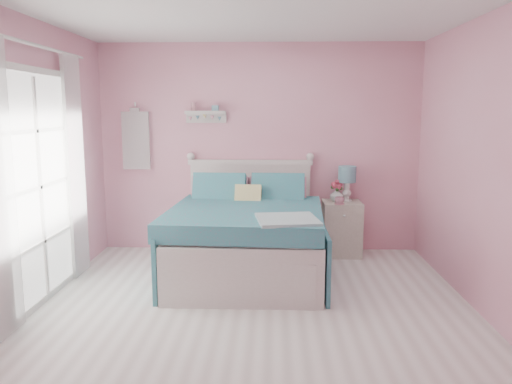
# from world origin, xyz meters

# --- Properties ---
(floor) EXTENTS (4.50, 4.50, 0.00)m
(floor) POSITION_xyz_m (0.00, 0.00, 0.00)
(floor) COLOR silver
(floor) RESTS_ON ground
(room_shell) EXTENTS (4.50, 4.50, 4.50)m
(room_shell) POSITION_xyz_m (0.00, 0.00, 1.58)
(room_shell) COLOR pink
(room_shell) RESTS_ON floor
(bed) EXTENTS (1.68, 2.05, 1.16)m
(bed) POSITION_xyz_m (-0.11, 1.24, 0.40)
(bed) COLOR silver
(bed) RESTS_ON floor
(nightstand) EXTENTS (0.46, 0.46, 0.67)m
(nightstand) POSITION_xyz_m (1.02, 2.00, 0.34)
(nightstand) COLOR beige
(nightstand) RESTS_ON floor
(table_lamp) EXTENTS (0.22, 0.22, 0.43)m
(table_lamp) POSITION_xyz_m (1.08, 2.05, 0.97)
(table_lamp) COLOR white
(table_lamp) RESTS_ON nightstand
(vase) EXTENTS (0.21, 0.21, 0.17)m
(vase) POSITION_xyz_m (0.95, 2.02, 0.75)
(vase) COLOR silver
(vase) RESTS_ON nightstand
(teacup) EXTENTS (0.14, 0.14, 0.09)m
(teacup) POSITION_xyz_m (0.97, 1.84, 0.71)
(teacup) COLOR #C68599
(teacup) RESTS_ON nightstand
(roses) EXTENTS (0.14, 0.11, 0.12)m
(roses) POSITION_xyz_m (0.95, 2.02, 0.87)
(roses) COLOR #DB4A65
(roses) RESTS_ON vase
(wall_shelf) EXTENTS (0.50, 0.15, 0.25)m
(wall_shelf) POSITION_xyz_m (-0.67, 2.19, 1.73)
(wall_shelf) COLOR silver
(wall_shelf) RESTS_ON room_shell
(hanging_dress) EXTENTS (0.34, 0.03, 0.72)m
(hanging_dress) POSITION_xyz_m (-1.55, 2.18, 1.40)
(hanging_dress) COLOR white
(hanging_dress) RESTS_ON room_shell
(french_door) EXTENTS (0.04, 1.32, 2.16)m
(french_door) POSITION_xyz_m (-1.97, 0.40, 1.07)
(french_door) COLOR silver
(french_door) RESTS_ON floor
(curtain_near) EXTENTS (0.04, 0.40, 2.32)m
(curtain_near) POSITION_xyz_m (-1.92, -0.34, 1.18)
(curtain_near) COLOR white
(curtain_near) RESTS_ON floor
(curtain_far) EXTENTS (0.04, 0.40, 2.32)m
(curtain_far) POSITION_xyz_m (-1.92, 1.14, 1.18)
(curtain_far) COLOR white
(curtain_far) RESTS_ON floor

